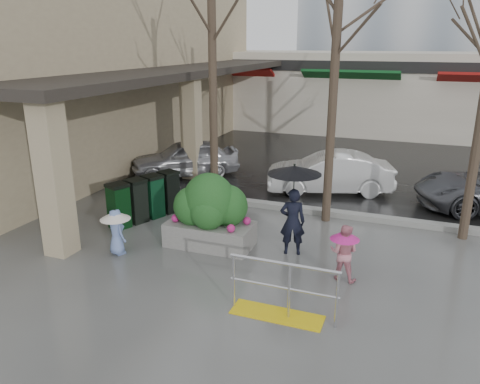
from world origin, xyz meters
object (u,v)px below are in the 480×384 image
Objects in this scene: tree_midwest at (338,8)px; car_a at (185,158)px; tree_west at (212,18)px; child_blue at (116,227)px; woman at (293,199)px; handrail at (281,297)px; news_boxes at (145,198)px; planter at (210,212)px; car_b at (329,173)px; child_pink at (344,250)px.

tree_midwest is 1.89× the size of car_a.
tree_west is 6.51× the size of child_blue.
car_a is at bearing -50.48° from child_blue.
tree_west is at bearing -53.94° from woman.
child_blue is at bearing 164.82° from handrail.
car_a is at bearing 127.32° from handrail.
news_boxes is at bearing -24.56° from woman.
planter is at bearing 135.88° from handrail.
car_b is at bearing 70.27° from planter.
child_blue is (-4.08, 1.11, 0.27)m from handrail.
child_blue is 0.50× the size of news_boxes.
child_blue is at bearing -48.14° from car_b.
handrail is 0.95× the size of planter.
handrail is 1.64× the size of child_pink.
car_b is (-0.08, 4.74, -0.65)m from woman.
planter is at bearing -5.61° from child_pink.
handrail is 0.91× the size of news_boxes.
planter is 2.48m from news_boxes.
tree_midwest reaches higher than handrail.
tree_midwest reaches higher than planter.
planter is 6.07m from car_a.
handrail is 0.27× the size of tree_midwest.
news_boxes is at bearing -63.42° from car_b.
child_blue is 0.28× the size of car_a.
child_pink is 8.55m from car_a.
tree_midwest reaches higher than child_pink.
tree_west is 1.78× the size of car_b.
tree_midwest is (3.20, 0.00, 0.15)m from tree_west.
planter reaches higher than child_blue.
child_pink is 1.11× the size of child_blue.
tree_west is at bearing 6.64° from car_a.
handrail is 1.82× the size of child_blue.
car_b is at bearing 94.41° from handrail.
child_blue is at bearing -52.79° from news_boxes.
news_boxes is (-4.64, 3.17, 0.20)m from handrail.
handrail is at bearing -12.42° from news_boxes.
news_boxes is (-1.28, -1.63, -4.51)m from tree_west.
child_pink is (0.93, -3.10, -4.59)m from tree_midwest.
tree_midwest is at bearing 41.89° from news_boxes.
car_a is at bearing 122.73° from planter.
tree_midwest reaches higher than tree_west.
car_a is (-5.15, 4.88, -0.65)m from woman.
handrail is 5.63m from news_boxes.
tree_west is 6.81m from child_pink.
child_pink is at bearing -73.27° from tree_midwest.
planter reaches higher than child_pink.
car_a is at bearing 125.12° from news_boxes.
handrail is 0.51× the size of car_a.
child_pink is 4.88m from child_blue.
tree_west is at bearing 124.99° from handrail.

